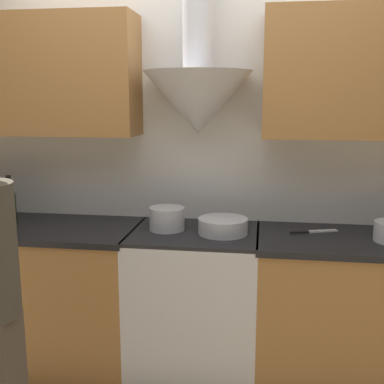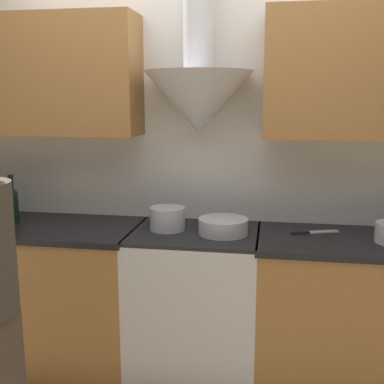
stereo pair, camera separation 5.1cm
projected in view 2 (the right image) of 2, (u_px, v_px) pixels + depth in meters
wall_back at (200, 131)px, 2.90m from camera, size 8.40×0.62×2.60m
counter_left at (29, 295)px, 3.01m from camera, size 1.40×0.62×0.92m
counter_right at (375, 319)px, 2.67m from camera, size 1.32×0.62×0.92m
stove_range at (195, 306)px, 2.84m from camera, size 0.73×0.60×0.92m
wine_bottle_6 at (12, 204)px, 2.91m from camera, size 0.07×0.07×0.30m
stock_pot at (167, 218)px, 2.78m from camera, size 0.20×0.20×0.13m
mixing_bowl at (223, 226)px, 2.70m from camera, size 0.28×0.28×0.09m
chefs_knife at (315, 232)px, 2.73m from camera, size 0.27×0.12×0.01m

